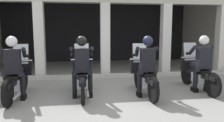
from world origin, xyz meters
The scene contains 11 objects.
ground_plane centered at (0.00, 3.00, 0.00)m, with size 80.00×80.00×0.00m, color gray.
station_building centered at (0.08, 4.98, 2.13)m, with size 10.84×4.69×3.35m.
kerb_strip centered at (0.08, 2.11, 0.06)m, with size 10.34×0.24×0.12m, color #B7B5AD.
motorcycle_far_left centered at (-2.50, 0.07, 0.50)m, with size 0.62×2.04×1.35m.
police_officer_far_left centered at (-2.50, -0.22, 0.94)m, with size 0.63×0.61×1.58m.
motorcycle_center_left centered at (-0.83, 0.05, 0.50)m, with size 0.62×2.04×1.35m.
police_officer_center_left centered at (-0.83, -0.23, 0.94)m, with size 0.63×0.61×1.58m.
motorcycle_center_right centered at (0.84, -0.10, 0.50)m, with size 0.62×2.04×1.35m.
police_officer_center_right centered at (0.83, -0.39, 0.94)m, with size 0.63×0.61×1.58m.
motorcycle_far_right centered at (2.50, 0.10, 0.50)m, with size 0.62×2.04×1.35m.
police_officer_far_right centered at (2.50, -0.18, 0.94)m, with size 0.63×0.61×1.58m.
Camera 1 is at (-0.86, -5.79, 1.71)m, focal length 35.02 mm.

